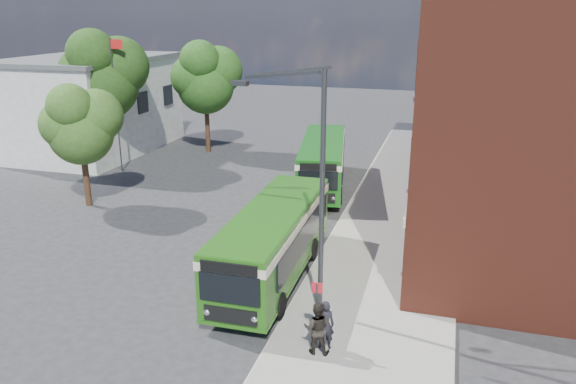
% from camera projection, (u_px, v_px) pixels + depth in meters
% --- Properties ---
extents(ground, '(120.00, 120.00, 0.00)m').
position_uv_depth(ground, '(212.00, 275.00, 23.86)').
color(ground, '#29292C').
rests_on(ground, ground).
extents(pavement, '(6.00, 48.00, 0.15)m').
position_uv_depth(pavement, '(398.00, 224.00, 29.24)').
color(pavement, gray).
rests_on(pavement, ground).
extents(kerb_line, '(0.12, 48.00, 0.01)m').
position_uv_depth(kerb_line, '(340.00, 220.00, 30.08)').
color(kerb_line, beige).
rests_on(kerb_line, ground).
extents(brick_office, '(12.10, 26.00, 14.20)m').
position_uv_depth(brick_office, '(551.00, 87.00, 28.86)').
color(brick_office, maroon).
rests_on(brick_office, ground).
extents(white_building, '(9.40, 13.40, 7.30)m').
position_uv_depth(white_building, '(92.00, 104.00, 43.97)').
color(white_building, beige).
rests_on(white_building, ground).
extents(flagpole, '(0.95, 0.10, 9.00)m').
position_uv_depth(flagpole, '(116.00, 100.00, 37.52)').
color(flagpole, '#35373A').
rests_on(flagpole, ground).
extents(street_lamp, '(2.96, 2.38, 9.00)m').
position_uv_depth(street_lamp, '(312.00, 192.00, 19.24)').
color(street_lamp, '#35373A').
rests_on(street_lamp, ground).
extents(bus_stop_sign, '(0.35, 0.08, 2.52)m').
position_uv_depth(bus_stop_sign, '(317.00, 311.00, 18.05)').
color(bus_stop_sign, '#35373A').
rests_on(bus_stop_sign, ground).
extents(bus_front, '(2.76, 10.09, 3.02)m').
position_uv_depth(bus_front, '(273.00, 237.00, 23.12)').
color(bus_front, '#245F14').
rests_on(bus_front, ground).
extents(bus_rear, '(4.32, 10.48, 3.02)m').
position_uv_depth(bus_rear, '(323.00, 159.00, 35.13)').
color(bus_rear, '#185E17').
rests_on(bus_rear, ground).
extents(pedestrian_a, '(0.70, 0.54, 1.71)m').
position_uv_depth(pedestrian_a, '(325.00, 324.00, 18.24)').
color(pedestrian_a, black).
rests_on(pedestrian_a, pavement).
extents(pedestrian_b, '(0.96, 0.79, 1.79)m').
position_uv_depth(pedestrian_b, '(317.00, 328.00, 17.96)').
color(pedestrian_b, black).
rests_on(pedestrian_b, pavement).
extents(tree_left, '(4.17, 3.97, 7.04)m').
position_uv_depth(tree_left, '(80.00, 124.00, 30.80)').
color(tree_left, '#362113').
rests_on(tree_left, ground).
extents(tree_mid, '(5.69, 5.41, 9.60)m').
position_uv_depth(tree_mid, '(102.00, 74.00, 38.45)').
color(tree_mid, '#362113').
rests_on(tree_mid, ground).
extents(tree_right, '(5.11, 4.86, 8.64)m').
position_uv_depth(tree_right, '(206.00, 77.00, 42.63)').
color(tree_right, '#362113').
rests_on(tree_right, ground).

